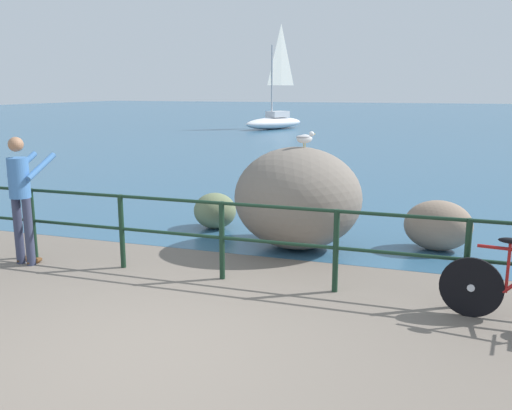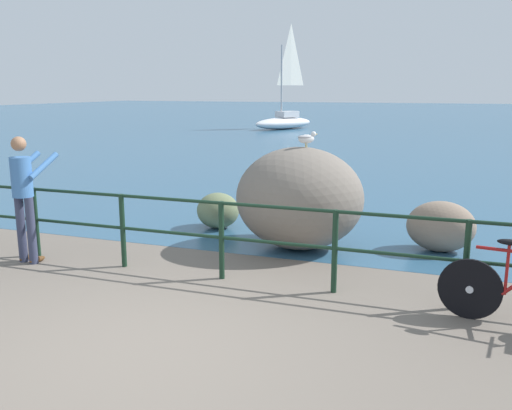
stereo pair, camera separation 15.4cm
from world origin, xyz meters
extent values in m
cube|color=#6B6056|center=(0.00, 20.00, -0.05)|extent=(120.00, 120.00, 0.10)
cube|color=#2D5675|center=(0.00, 48.16, 0.00)|extent=(120.00, 90.00, 0.01)
cylinder|color=black|center=(-2.93, 2.08, 0.51)|extent=(0.07, 0.07, 1.02)
cylinder|color=black|center=(-1.47, 2.08, 0.51)|extent=(0.07, 0.07, 1.02)
cylinder|color=black|center=(0.00, 2.08, 0.51)|extent=(0.07, 0.07, 1.02)
cylinder|color=black|center=(1.47, 2.08, 0.51)|extent=(0.07, 0.07, 1.02)
cylinder|color=black|center=(2.93, 2.08, 0.51)|extent=(0.07, 0.07, 1.02)
cylinder|color=black|center=(0.00, 2.08, 1.00)|extent=(8.79, 0.04, 0.04)
cylinder|color=black|center=(0.00, 2.08, 0.55)|extent=(8.79, 0.04, 0.04)
cylinder|color=black|center=(2.98, 1.80, 0.33)|extent=(0.66, 0.12, 0.66)
cylinder|color=#B7BCC6|center=(2.98, 1.80, 0.33)|extent=(0.09, 0.07, 0.08)
cylinder|color=maroon|center=(3.31, 1.76, 0.59)|extent=(0.03, 0.03, 0.53)
ellipsoid|color=black|center=(3.31, 1.76, 0.89)|extent=(0.25, 0.13, 0.06)
cylinder|color=#333851|center=(-2.94, 1.79, 0.47)|extent=(0.12, 0.12, 0.95)
ellipsoid|color=#513319|center=(-2.93, 1.85, 0.04)|extent=(0.13, 0.27, 0.08)
cylinder|color=#333851|center=(-2.74, 1.77, 0.47)|extent=(0.12, 0.12, 0.95)
ellipsoid|color=#513319|center=(-2.73, 1.83, 0.04)|extent=(0.13, 0.27, 0.08)
cylinder|color=#3F72B2|center=(-2.84, 1.78, 1.23)|extent=(0.28, 0.28, 0.55)
sphere|color=#9E7051|center=(-2.84, 1.78, 1.68)|extent=(0.20, 0.20, 0.20)
cylinder|color=#3F72B2|center=(-2.99, 2.04, 1.36)|extent=(0.15, 0.52, 0.34)
cylinder|color=#3F72B2|center=(-2.63, 1.99, 1.36)|extent=(0.15, 0.52, 0.34)
ellipsoid|color=slate|center=(0.56, 3.80, 0.78)|extent=(1.95, 1.81, 1.56)
ellipsoid|color=#6A7753|center=(-1.10, 4.50, 0.31)|extent=(0.75, 0.71, 0.63)
ellipsoid|color=gray|center=(2.62, 4.32, 0.38)|extent=(1.01, 0.74, 0.77)
cylinder|color=gold|center=(0.64, 3.81, 1.59)|extent=(0.01, 0.01, 0.06)
cylinder|color=gold|center=(0.67, 3.77, 1.59)|extent=(0.01, 0.01, 0.06)
ellipsoid|color=white|center=(0.65, 3.79, 1.68)|extent=(0.27, 0.26, 0.13)
ellipsoid|color=#9E9EA3|center=(0.64, 3.78, 1.71)|extent=(0.26, 0.25, 0.06)
sphere|color=white|center=(0.74, 3.87, 1.75)|extent=(0.08, 0.08, 0.08)
cone|color=gold|center=(0.78, 3.91, 1.75)|extent=(0.05, 0.05, 0.02)
ellipsoid|color=white|center=(-6.97, 27.93, 0.36)|extent=(3.26, 4.48, 0.70)
cube|color=silver|center=(-6.82, 28.19, 0.89)|extent=(1.33, 1.52, 0.36)
cylinder|color=#B2B2B7|center=(-7.06, 27.75, 2.81)|extent=(0.10, 0.10, 4.20)
pyramid|color=white|center=(-6.70, 28.41, 4.38)|extent=(0.82, 1.43, 3.57)
camera|label=1|loc=(2.55, -4.21, 2.42)|focal=38.61mm
camera|label=2|loc=(2.69, -4.16, 2.42)|focal=38.61mm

